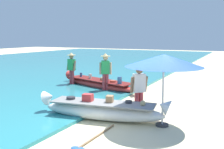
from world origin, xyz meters
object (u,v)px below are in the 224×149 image
person_vendor_assistant (72,67)px  paddle (92,139)px  boat_red_midground (99,83)px  patio_umbrella_large (164,61)px  person_vendor_hatted (105,70)px  boat_white_foreground (103,110)px  person_tourist_customer (139,89)px

person_vendor_assistant → paddle: (4.54, -5.63, -0.95)m
boat_red_midground → patio_umbrella_large: bearing=-42.9°
person_vendor_hatted → patio_umbrella_large: (3.54, -3.28, 0.83)m
boat_red_midground → boat_white_foreground: bearing=-59.7°
person_tourist_customer → paddle: 2.45m
boat_white_foreground → person_vendor_assistant: bearing=134.4°
person_vendor_hatted → person_vendor_assistant: (-2.23, 0.56, -0.04)m
boat_red_midground → paddle: size_ratio=2.59×
boat_white_foreground → person_vendor_assistant: 5.75m
boat_red_midground → person_vendor_assistant: person_vendor_assistant is taller
boat_red_midground → person_tourist_customer: person_tourist_customer is taller
person_vendor_hatted → person_vendor_assistant: bearing=165.9°
boat_red_midground → person_tourist_customer: size_ratio=3.00×
boat_white_foreground → person_vendor_hatted: (-1.77, 3.53, 0.71)m
person_vendor_hatted → person_tourist_customer: person_vendor_hatted is taller
patio_umbrella_large → paddle: patio_umbrella_large is taller
patio_umbrella_large → person_tourist_customer: bearing=151.8°
person_vendor_assistant → paddle: 7.29m
boat_red_midground → person_vendor_hatted: size_ratio=2.73×
paddle → person_vendor_assistant: bearing=128.9°
patio_umbrella_large → person_vendor_hatted: bearing=137.2°
paddle → person_vendor_hatted: bearing=114.5°
person_vendor_assistant → paddle: size_ratio=0.92×
boat_white_foreground → patio_umbrella_large: patio_umbrella_large is taller
patio_umbrella_large → boat_red_midground: bearing=137.1°
patio_umbrella_large → paddle: size_ratio=1.15×
boat_red_midground → paddle: bearing=-62.5°
person_vendor_assistant → patio_umbrella_large: bearing=-33.6°
boat_white_foreground → person_tourist_customer: 1.29m
patio_umbrella_large → paddle: (-1.23, -1.79, -1.81)m
boat_red_midground → person_vendor_assistant: 1.74m
person_vendor_assistant → patio_umbrella_large: 6.99m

